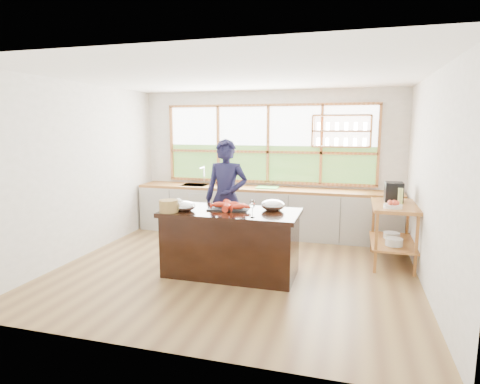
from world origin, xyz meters
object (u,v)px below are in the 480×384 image
at_px(cook, 226,198).
at_px(wicker_basket, 169,206).
at_px(espresso_machine, 394,192).
at_px(island, 231,242).

bearing_deg(cook, wicker_basket, -116.84).
bearing_deg(espresso_machine, wicker_basket, -152.42).
xyz_separation_m(espresso_machine, wicker_basket, (-2.97, -1.63, -0.07)).
bearing_deg(espresso_machine, cook, -168.81).
bearing_deg(island, wicker_basket, -158.93).
bearing_deg(island, cook, 111.79).
height_order(cook, wicker_basket, cook).
height_order(cook, espresso_machine, cook).
xyz_separation_m(cook, wicker_basket, (-0.47, -1.08, 0.06)).
distance_m(cook, espresso_machine, 2.57).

